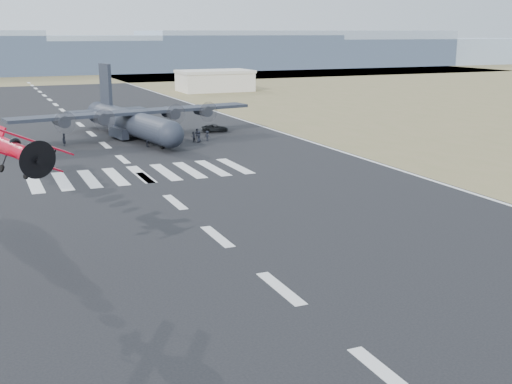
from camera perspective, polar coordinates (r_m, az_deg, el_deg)
ground at (r=33.34m, az=11.56°, el=-15.66°), size 500.00×500.00×0.00m
scrub_far at (r=254.47m, az=-20.03°, el=9.52°), size 500.00×80.00×0.00m
runway_markings at (r=86.69m, az=-11.77°, el=2.86°), size 60.00×260.00×0.01m
ridge_seg_d at (r=284.06m, az=-20.59°, el=11.17°), size 150.00×50.00×13.00m
ridge_seg_e at (r=295.20m, az=-7.66°, el=12.19°), size 150.00×50.00×15.00m
ridge_seg_f at (r=319.44m, az=3.87°, el=12.59°), size 150.00×50.00×17.00m
ridge_seg_g at (r=354.19m, az=13.45°, el=12.07°), size 150.00×50.00×13.00m
hangar_right at (r=185.03m, az=-3.67°, el=9.87°), size 20.50×12.50×5.90m
aerobatic_biplane at (r=44.52m, az=-20.56°, el=3.57°), size 6.44×6.40×4.28m
transport_aircraft at (r=103.46m, az=-11.06°, el=6.29°), size 38.81×31.82×11.21m
support_vehicle at (r=108.86m, az=-3.67°, el=5.69°), size 4.73×2.76×1.24m
crew_a at (r=100.76m, az=-7.95°, el=5.06°), size 0.57×0.68×1.75m
crew_b at (r=98.65m, az=-5.61°, el=4.90°), size 0.92×0.84×1.62m
crew_c at (r=99.53m, az=-4.34°, el=4.99°), size 1.00×1.10×1.58m
crew_d at (r=95.16m, az=-9.62°, el=4.50°), size 0.95×1.21×1.84m
crew_e at (r=98.47m, az=-5.09°, el=4.93°), size 0.95×0.99×1.75m
crew_f at (r=97.15m, az=-7.26°, el=4.77°), size 0.97×1.76×1.80m
crew_g at (r=98.96m, az=-16.70°, el=4.48°), size 0.78×0.85×1.88m
crew_h at (r=101.36m, az=-5.29°, el=5.17°), size 0.96×0.80×1.69m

